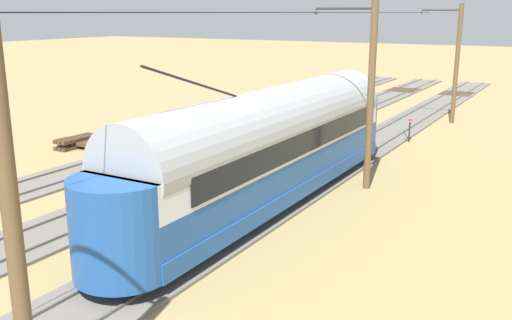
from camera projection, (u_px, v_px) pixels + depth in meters
The scene contains 11 objects.
ground_plane at pixel (210, 169), 25.95m from camera, with size 220.00×220.00×0.00m, color #937F51.
track_streetcar_siding at pixel (307, 181), 23.93m from camera, with size 2.80×80.00×0.18m.
track_adjacent_siding at pixel (214, 167), 26.20m from camera, with size 2.80×80.00×0.18m.
track_third_siding at pixel (136, 154), 28.48m from camera, with size 2.80×80.00×0.18m.
vintage_streetcar at pixel (271, 144), 20.74m from camera, with size 2.65×18.26×5.47m.
catenary_pole_foreground at pixel (456, 62), 35.86m from camera, with size 2.63×0.28×7.45m.
catenary_pole_mid_near at pixel (369, 93), 22.24m from camera, with size 2.63×0.28×7.45m.
catenary_pole_mid_far at pixel (9, 220), 8.61m from camera, with size 2.63×0.28×7.45m.
overhead_wire_run at pixel (324, 12), 23.15m from camera, with size 2.43×36.51×0.18m.
switch_stand at pixel (409, 129), 31.28m from camera, with size 0.50×0.30×1.24m.
spare_tie_stack at pixel (77, 142), 30.19m from camera, with size 2.40×2.40×0.54m.
Camera 1 is at (-14.33, 20.62, 6.90)m, focal length 40.15 mm.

